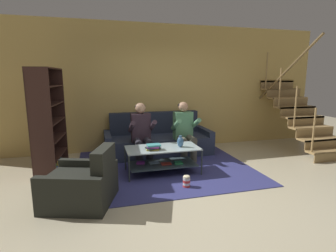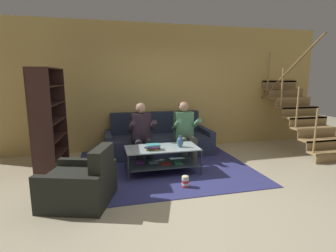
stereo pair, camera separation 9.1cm
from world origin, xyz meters
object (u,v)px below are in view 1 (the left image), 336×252
at_px(book_stack, 153,147).
at_px(popcorn_tub, 187,181).
at_px(couch, 158,141).
at_px(person_seated_left, 142,131).
at_px(vase, 180,142).
at_px(coffee_table, 162,156).
at_px(bookshelf, 46,129).
at_px(person_seated_right, 185,129).
at_px(armchair, 82,185).

distance_m(book_stack, popcorn_tub, 0.84).
xyz_separation_m(couch, person_seated_left, (-0.45, -0.55, 0.36)).
height_order(couch, vase, couch).
relative_size(coffee_table, bookshelf, 0.70).
bearing_deg(person_seated_right, armchair, -142.15).
distance_m(person_seated_left, popcorn_tub, 1.57).
bearing_deg(book_stack, person_seated_right, 43.45).
bearing_deg(popcorn_tub, couch, 90.43).
bearing_deg(popcorn_tub, vase, 80.67).
bearing_deg(vase, coffee_table, 172.11).
relative_size(couch, armchair, 2.18).
distance_m(armchair, popcorn_tub, 1.54).
bearing_deg(armchair, popcorn_tub, 4.70).
distance_m(bookshelf, popcorn_tub, 2.61).
height_order(bookshelf, armchair, bookshelf).
bearing_deg(popcorn_tub, person_seated_right, 72.81).
distance_m(person_seated_right, popcorn_tub, 1.56).
xyz_separation_m(vase, book_stack, (-0.51, -0.06, -0.05)).
relative_size(couch, vase, 11.28).
bearing_deg(armchair, coffee_table, 32.48).
distance_m(book_stack, bookshelf, 1.91).
xyz_separation_m(person_seated_right, book_stack, (-0.83, -0.79, -0.12)).
relative_size(person_seated_left, book_stack, 4.53).
bearing_deg(vase, person_seated_left, 128.13).
bearing_deg(coffee_table, bookshelf, 164.39).
bearing_deg(armchair, book_stack, 33.13).
bearing_deg(person_seated_right, coffee_table, -133.16).
relative_size(person_seated_left, armchair, 1.12).
relative_size(couch, bookshelf, 1.26).
bearing_deg(book_stack, bookshelf, 159.92).
xyz_separation_m(couch, popcorn_tub, (0.01, -1.95, -0.19)).
distance_m(person_seated_left, coffee_table, 0.80).
distance_m(couch, vase, 1.32).
height_order(person_seated_right, bookshelf, bookshelf).
bearing_deg(vase, bookshelf, 165.44).
bearing_deg(bookshelf, vase, -14.56).
bearing_deg(couch, coffee_table, -98.97).
bearing_deg(person_seated_left, book_stack, -85.18).
relative_size(couch, person_seated_left, 1.95).
distance_m(person_seated_left, person_seated_right, 0.90).
bearing_deg(person_seated_left, person_seated_right, -0.00).
xyz_separation_m(person_seated_left, person_seated_right, (0.90, -0.00, -0.00)).
bearing_deg(vase, person_seated_right, 66.11).
xyz_separation_m(coffee_table, vase, (0.32, -0.04, 0.25)).
xyz_separation_m(person_seated_right, coffee_table, (-0.64, -0.69, -0.33)).
bearing_deg(bookshelf, person_seated_left, 4.60).
height_order(coffee_table, book_stack, book_stack).
bearing_deg(bookshelf, coffee_table, -15.61).
relative_size(person_seated_left, popcorn_tub, 6.11).
bearing_deg(couch, bookshelf, -162.34).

